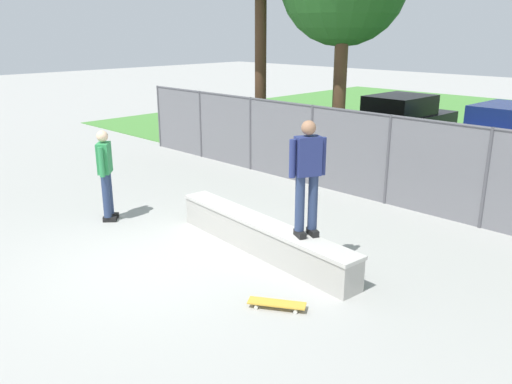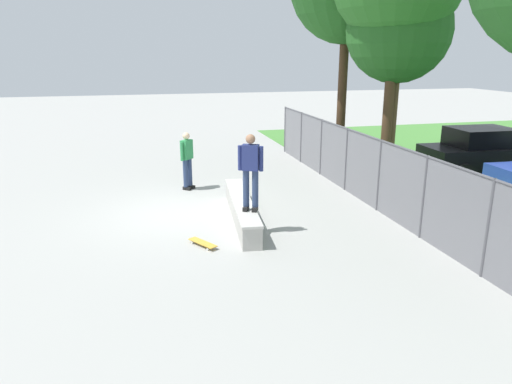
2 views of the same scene
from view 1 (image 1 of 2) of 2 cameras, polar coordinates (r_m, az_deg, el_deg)
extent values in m
plane|color=#9E9E99|center=(8.83, -10.30, -7.42)|extent=(80.00, 80.00, 0.00)
cube|color=#478438|center=(21.42, 25.93, 5.83)|extent=(26.68, 20.00, 0.02)
cube|color=#A8A59E|center=(8.91, 0.65, -5.09)|extent=(4.11, 0.85, 0.51)
cube|color=beige|center=(8.81, 0.66, -3.37)|extent=(4.15, 0.89, 0.06)
cube|color=black|center=(8.24, 6.23, -4.39)|extent=(0.28, 0.21, 0.10)
cube|color=black|center=(8.15, 4.83, -4.60)|extent=(0.28, 0.21, 0.10)
cylinder|color=navy|center=(8.09, 6.26, -1.10)|extent=(0.15, 0.15, 0.88)
cylinder|color=navy|center=(8.00, 4.83, -1.27)|extent=(0.15, 0.15, 0.88)
cube|color=navy|center=(7.85, 5.71, 3.95)|extent=(0.36, 0.44, 0.60)
cylinder|color=navy|center=(7.96, 7.34, 3.93)|extent=(0.10, 0.10, 0.58)
cylinder|color=navy|center=(7.75, 4.02, 3.67)|extent=(0.10, 0.10, 0.58)
sphere|color=#9E7051|center=(7.76, 5.80, 7.04)|extent=(0.22, 0.22, 0.22)
cube|color=gold|center=(7.29, 2.30, -12.09)|extent=(0.79, 0.59, 0.02)
cube|color=#B2B2B7|center=(7.35, 0.16, -11.99)|extent=(0.12, 0.15, 0.02)
cube|color=#B2B2B7|center=(7.26, 4.45, -12.42)|extent=(0.12, 0.15, 0.02)
cylinder|color=silver|center=(7.43, 0.31, -11.91)|extent=(0.06, 0.05, 0.05)
cylinder|color=silver|center=(7.29, 0.01, -12.54)|extent=(0.06, 0.05, 0.05)
cylinder|color=silver|center=(7.35, 4.55, -12.33)|extent=(0.06, 0.05, 0.05)
cylinder|color=silver|center=(7.20, 4.34, -12.99)|extent=(0.06, 0.05, 0.05)
cylinder|color=#4C4C51|center=(17.25, -10.59, 8.16)|extent=(0.07, 0.07, 1.96)
cylinder|color=#4C4C51|center=(15.60, -6.10, 7.39)|extent=(0.07, 0.07, 1.96)
cylinder|color=#4C4C51|center=(14.07, -0.61, 6.40)|extent=(0.07, 0.07, 1.96)
cylinder|color=#4C4C51|center=(12.70, 6.11, 5.10)|extent=(0.07, 0.07, 1.96)
cylinder|color=#4C4C51|center=(11.55, 14.26, 3.41)|extent=(0.07, 0.07, 1.96)
cylinder|color=#4C4C51|center=(10.69, 23.93, 1.33)|extent=(0.07, 0.07, 1.96)
cylinder|color=#4C4C51|center=(11.92, 10.24, 8.77)|extent=(14.68, 0.05, 0.05)
cube|color=slate|center=(12.09, 10.00, 4.31)|extent=(14.68, 0.01, 1.96)
cylinder|color=#47301E|center=(14.90, 0.50, 12.76)|extent=(0.32, 0.32, 4.92)
cylinder|color=brown|center=(14.27, 9.02, 9.76)|extent=(0.32, 0.32, 3.64)
cylinder|color=#513823|center=(13.83, 9.25, 12.18)|extent=(0.32, 0.32, 4.92)
cube|color=black|center=(17.76, 15.61, 7.05)|extent=(1.95, 4.26, 0.70)
cube|color=black|center=(17.53, 15.53, 9.15)|extent=(1.68, 2.16, 0.64)
cylinder|color=black|center=(19.38, 15.29, 6.84)|extent=(0.24, 0.65, 0.64)
cylinder|color=black|center=(18.52, 20.02, 5.94)|extent=(0.24, 0.65, 0.64)
cylinder|color=black|center=(17.24, 10.68, 5.91)|extent=(0.24, 0.65, 0.64)
cylinder|color=black|center=(16.28, 15.79, 4.88)|extent=(0.24, 0.65, 0.64)
cube|color=#233D9E|center=(16.62, 25.88, 5.27)|extent=(1.95, 4.26, 0.70)
cube|color=navy|center=(16.38, 25.99, 7.49)|extent=(1.68, 2.16, 0.64)
cylinder|color=black|center=(18.20, 24.64, 5.22)|extent=(0.24, 0.65, 0.64)
cylinder|color=black|center=(15.86, 20.97, 4.06)|extent=(0.24, 0.65, 0.64)
cube|color=black|center=(10.98, -15.51, -2.49)|extent=(0.26, 0.27, 0.10)
cube|color=black|center=(10.78, -15.75, -2.89)|extent=(0.26, 0.27, 0.10)
cylinder|color=navy|center=(10.83, -15.87, -0.05)|extent=(0.15, 0.15, 0.88)
cylinder|color=navy|center=(10.63, -16.13, -0.41)|extent=(0.15, 0.15, 0.88)
cube|color=#2D8C4C|center=(10.54, -16.33, 3.61)|extent=(0.43, 0.42, 0.60)
cylinder|color=#2D8C4C|center=(10.78, -16.03, 3.82)|extent=(0.10, 0.10, 0.58)
cylinder|color=#2D8C4C|center=(10.31, -16.63, 3.17)|extent=(0.10, 0.10, 0.58)
sphere|color=beige|center=(10.45, -16.53, 5.89)|extent=(0.22, 0.22, 0.22)
camera|label=2|loc=(6.62, 103.75, 0.12)|focal=33.30mm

